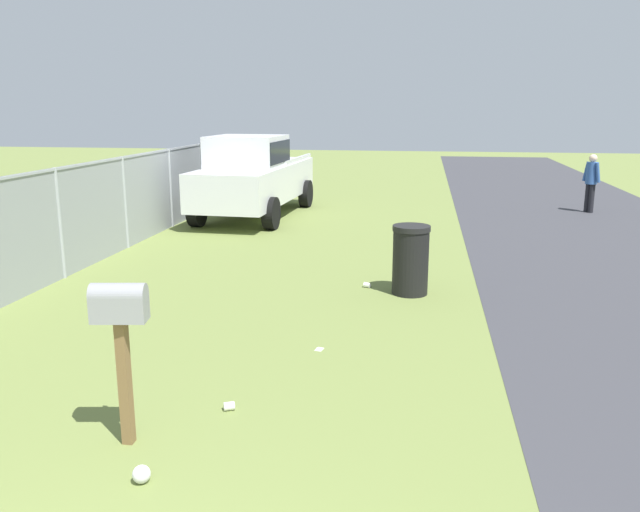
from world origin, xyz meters
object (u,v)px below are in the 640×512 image
pickup_truck (253,174)px  pedestrian (591,179)px  mailbox (120,318)px  trash_bin (411,260)px

pickup_truck → pedestrian: 8.97m
mailbox → trash_bin: size_ratio=1.34×
pickup_truck → trash_bin: 7.62m
mailbox → pickup_truck: pickup_truck is taller
mailbox → pedestrian: pedestrian is taller
trash_bin → pedestrian: 9.66m
mailbox → pickup_truck: bearing=0.2°
trash_bin → pedestrian: (8.51, -4.56, 0.36)m
pickup_truck → trash_bin: size_ratio=5.09×
mailbox → pedestrian: bearing=-36.3°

